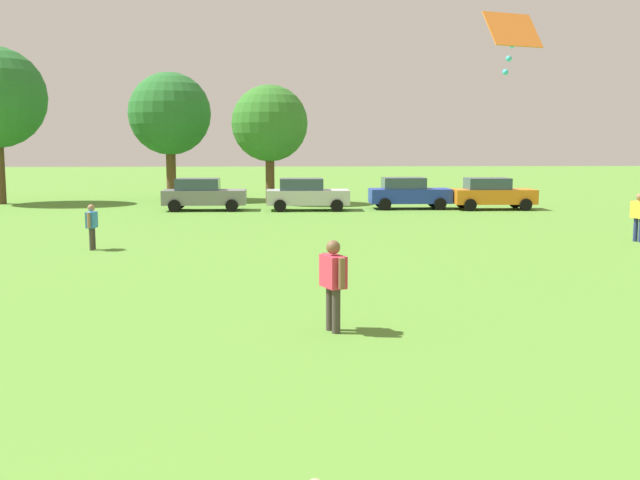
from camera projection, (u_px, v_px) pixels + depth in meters
ground_plane at (273, 224)px, 33.03m from camera, size 160.00×160.00×0.00m
adult_bystander at (333, 278)px, 14.15m from camera, size 0.51×0.78×1.74m
bystander_near_trees at (639, 213)px, 27.07m from camera, size 0.47×0.80×1.74m
bystander_midfield at (92, 223)px, 25.04m from camera, size 0.30×0.72×1.52m
kite at (512, 35)px, 12.50m from camera, size 1.03×0.73×1.04m
parked_car_gray_0 at (203, 194)px, 39.60m from camera, size 4.30×2.02×1.68m
parked_car_silver_1 at (306, 194)px, 39.64m from camera, size 4.30×2.02×1.68m
parked_car_blue_2 at (408, 193)px, 40.62m from camera, size 4.30×2.02×1.68m
parked_car_orange_3 at (492, 193)px, 40.17m from camera, size 4.30×2.02×1.68m
tree_center at (170, 114)px, 45.91m from camera, size 4.99×4.99×7.78m
tree_far_right at (270, 124)px, 43.46m from camera, size 4.39×4.39×6.84m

